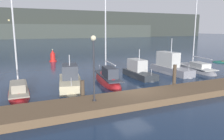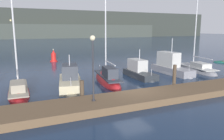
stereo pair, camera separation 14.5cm
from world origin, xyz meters
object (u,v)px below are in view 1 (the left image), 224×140
sailboat_berth_2 (19,93)px  rowboat_adrift (223,63)px  motorboat_berth_3 (70,84)px  dock_lamppost (94,58)px  sailboat_berth_7 (195,70)px  sailboat_berth_4 (108,81)px  motorboat_berth_6 (170,70)px  channel_buoy (53,57)px  motorboat_berth_5 (139,75)px

sailboat_berth_2 → rowboat_adrift: sailboat_berth_2 is taller
motorboat_berth_3 → dock_lamppost: (0.23, -5.30, 2.77)m
sailboat_berth_2 → sailboat_berth_7: sailboat_berth_7 is taller
sailboat_berth_4 → motorboat_berth_3: bearing=-173.6°
sailboat_berth_2 → motorboat_berth_3: size_ratio=1.48×
motorboat_berth_3 → motorboat_berth_6: motorboat_berth_6 is taller
sailboat_berth_4 → channel_buoy: bearing=98.8°
dock_lamppost → sailboat_berth_4: bearing=60.0°
motorboat_berth_5 → rowboat_adrift: motorboat_berth_5 is taller
motorboat_berth_3 → rowboat_adrift: 24.13m
channel_buoy → rowboat_adrift: channel_buoy is taller
motorboat_berth_6 → sailboat_berth_7: (3.53, -0.11, -0.28)m
sailboat_berth_4 → motorboat_berth_6: 8.07m
motorboat_berth_6 → dock_lamppost: 13.45m
motorboat_berth_3 → rowboat_adrift: size_ratio=1.88×
rowboat_adrift → sailboat_berth_4: bearing=-168.0°
motorboat_berth_5 → channel_buoy: size_ratio=2.70×
sailboat_berth_4 → motorboat_berth_5: sailboat_berth_4 is taller
sailboat_berth_2 → rowboat_adrift: bearing=10.3°
sailboat_berth_2 → motorboat_berth_5: (11.28, 1.60, 0.14)m
sailboat_berth_7 → rowboat_adrift: 9.23m
channel_buoy → motorboat_berth_3: bearing=-94.1°
sailboat_berth_7 → rowboat_adrift: bearing=20.8°
sailboat_berth_4 → rowboat_adrift: (20.16, 4.28, -0.15)m
motorboat_berth_3 → motorboat_berth_6: size_ratio=0.90×
sailboat_berth_4 → sailboat_berth_7: 11.57m
sailboat_berth_4 → motorboat_berth_6: bearing=8.0°
dock_lamppost → sailboat_berth_2: bearing=130.2°
sailboat_berth_2 → motorboat_berth_3: sailboat_berth_2 is taller
motorboat_berth_6 → motorboat_berth_5: bearing=-176.2°
sailboat_berth_2 → motorboat_berth_5: 11.39m
sailboat_berth_2 → dock_lamppost: bearing=-49.8°
sailboat_berth_2 → motorboat_berth_5: bearing=8.1°
sailboat_berth_4 → dock_lamppost: 7.21m
sailboat_berth_2 → sailboat_berth_7: 19.06m
sailboat_berth_2 → sailboat_berth_4: (7.46, 0.76, 0.04)m
motorboat_berth_5 → motorboat_berth_6: 4.18m
sailboat_berth_2 → dock_lamppost: size_ratio=2.06×
sailboat_berth_4 → dock_lamppost: bearing=-120.0°
sailboat_berth_2 → dock_lamppost: sailboat_berth_2 is taller
sailboat_berth_2 → sailboat_berth_7: (18.98, 1.76, -0.01)m
sailboat_berth_4 → channel_buoy: (-2.37, 15.40, 0.54)m
channel_buoy → motorboat_berth_5: bearing=-67.0°
motorboat_berth_3 → rowboat_adrift: motorboat_berth_3 is taller
motorboat_berth_5 → sailboat_berth_7: (7.70, 0.16, -0.15)m
channel_buoy → dock_lamppost: 21.25m
motorboat_berth_3 → channel_buoy: 15.84m
motorboat_berth_5 → motorboat_berth_6: size_ratio=0.83×
motorboat_berth_3 → sailboat_berth_7: bearing=5.3°
sailboat_berth_7 → rowboat_adrift: (8.63, 3.27, -0.09)m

